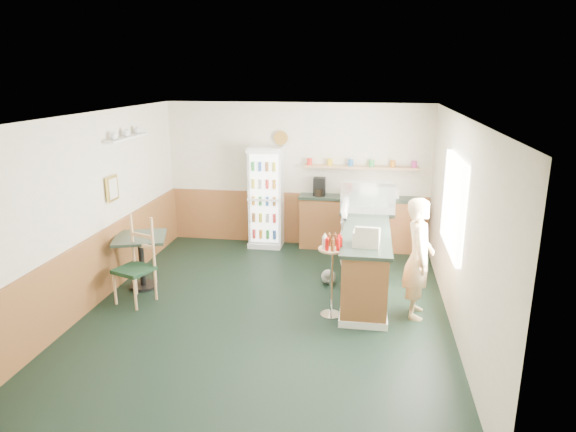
% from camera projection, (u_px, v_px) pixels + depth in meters
% --- Properties ---
extents(ground, '(6.00, 6.00, 0.00)m').
position_uv_depth(ground, '(267.00, 309.00, 7.26)').
color(ground, black).
rests_on(ground, ground).
extents(room_envelope, '(5.04, 6.02, 2.72)m').
position_uv_depth(room_envelope, '(261.00, 192.00, 7.58)').
color(room_envelope, beige).
rests_on(room_envelope, ground).
extents(service_counter, '(0.68, 3.01, 1.01)m').
position_uv_depth(service_counter, '(365.00, 257.00, 7.96)').
color(service_counter, brown).
rests_on(service_counter, ground).
extents(back_counter, '(2.24, 0.42, 1.69)m').
position_uv_depth(back_counter, '(358.00, 221.00, 9.60)').
color(back_counter, brown).
rests_on(back_counter, ground).
extents(drinks_fridge, '(0.63, 0.53, 1.90)m').
position_uv_depth(drinks_fridge, '(266.00, 197.00, 9.70)').
color(drinks_fridge, white).
rests_on(drinks_fridge, ground).
extents(display_case, '(0.88, 0.46, 0.50)m').
position_uv_depth(display_case, '(368.00, 199.00, 8.27)').
color(display_case, silver).
rests_on(display_case, service_counter).
extents(cash_register, '(0.37, 0.39, 0.20)m').
position_uv_depth(cash_register, '(367.00, 238.00, 6.82)').
color(cash_register, beige).
rests_on(cash_register, service_counter).
extents(shopkeeper, '(0.41, 0.56, 1.66)m').
position_uv_depth(shopkeeper, '(419.00, 258.00, 6.86)').
color(shopkeeper, tan).
rests_on(shopkeeper, ground).
extents(condiment_stand, '(0.37, 0.37, 1.14)m').
position_uv_depth(condiment_stand, '(332.00, 262.00, 6.86)').
color(condiment_stand, silver).
rests_on(condiment_stand, ground).
extents(newspaper_rack, '(0.10, 0.48, 0.95)m').
position_uv_depth(newspaper_rack, '(344.00, 235.00, 8.24)').
color(newspaper_rack, black).
rests_on(newspaper_rack, ground).
extents(cafe_table, '(0.95, 0.95, 0.83)m').
position_uv_depth(cafe_table, '(141.00, 252.00, 7.84)').
color(cafe_table, black).
rests_on(cafe_table, ground).
extents(cafe_chair, '(0.60, 0.60, 1.25)m').
position_uv_depth(cafe_chair, '(136.00, 257.00, 7.40)').
color(cafe_chair, black).
rests_on(cafe_chair, ground).
extents(dog_doorstop, '(0.23, 0.30, 0.28)m').
position_uv_depth(dog_doorstop, '(328.00, 276.00, 8.08)').
color(dog_doorstop, gray).
rests_on(dog_doorstop, ground).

